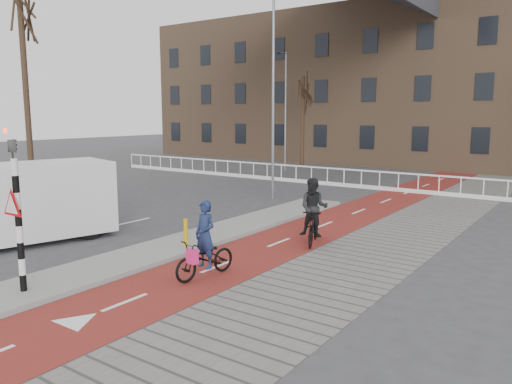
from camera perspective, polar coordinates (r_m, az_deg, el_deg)
The scene contains 15 objects.
ground at distance 12.76m, azimuth -15.69°, elevation -9.31°, with size 120.00×120.00×0.00m, color #38383A.
bike_lane at distance 19.69m, azimuth 10.49°, elevation -2.66°, with size 2.50×60.00×0.01m, color maroon.
sidewalk at distance 18.73m, azimuth 18.31°, elevation -3.57°, with size 3.00×60.00×0.01m, color slate.
curb_island at distance 15.89m, azimuth -6.07°, elevation -5.16°, with size 1.80×16.00×0.12m, color gray.
traffic_signal at distance 11.67m, azimuth -25.69°, elevation -1.48°, with size 0.80×0.80×3.68m.
bollard at distance 14.65m, azimuth -8.03°, elevation -4.58°, with size 0.12×0.12×0.79m, color #CF9D0B.
cyclist_near at distance 12.12m, azimuth -5.83°, elevation -6.84°, with size 0.86×1.86×1.87m.
cyclist_far at distance 15.11m, azimuth 6.60°, elevation -2.87°, with size 1.17×1.95×2.01m.
van at distance 16.78m, azimuth -25.93°, elevation -1.05°, with size 3.67×6.00×2.41m.
railing at distance 28.75m, azimuth 4.60°, elevation 1.72°, with size 28.00×0.10×0.99m.
townhouse_row at distance 41.67m, azimuth 18.12°, elevation 13.91°, with size 46.00×10.00×15.90m.
tree_left at distance 24.47m, azimuth -24.79°, elevation 10.35°, with size 0.26×0.26×9.71m, color black.
tree_mid at distance 36.45m, azimuth 5.33°, elevation 7.91°, with size 0.30×0.30×6.53m, color black.
streetlight_near at distance 22.87m, azimuth 1.98°, elevation 10.35°, with size 0.12×0.12×8.95m, color slate.
streetlight_left at distance 34.23m, azimuth 3.39°, elevation 9.04°, with size 0.12×0.12×7.93m, color slate.
Camera 1 is at (9.49, -7.56, 3.93)m, focal length 35.00 mm.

